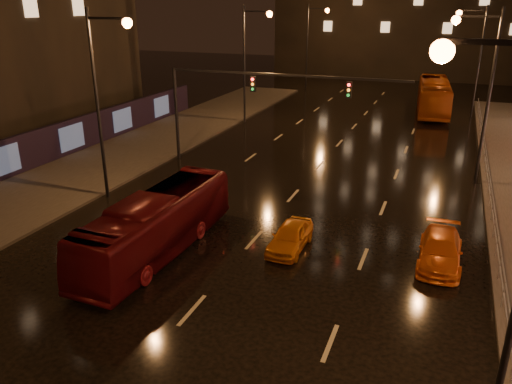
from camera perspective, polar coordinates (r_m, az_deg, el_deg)
ground at (r=31.84m, az=6.40°, el=2.02°), size 140.00×140.00×0.00m
sidewalk_left at (r=33.65m, az=-18.81°, el=2.19°), size 7.00×70.00×0.15m
hoarding_left at (r=33.82m, az=-27.10°, el=3.16°), size 0.30×46.00×2.50m
traffic_signal at (r=32.27m, az=-2.11°, el=11.08°), size 15.31×0.32×6.20m
streetlight_right at (r=11.88m, az=26.54°, el=-0.06°), size 2.64×0.50×10.00m
railing_right at (r=28.86m, az=25.28°, el=-0.06°), size 0.05×56.00×1.00m
bus_red at (r=21.81m, az=-11.23°, el=-3.60°), size 2.41×9.66×2.68m
bus_curb at (r=52.53m, az=19.63°, el=10.29°), size 3.63×11.85×3.25m
taxi_near at (r=22.05m, az=3.92°, el=-5.09°), size 1.42×3.48×1.18m
taxi_far at (r=22.17m, az=20.31°, el=-6.26°), size 1.70×4.17×1.21m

